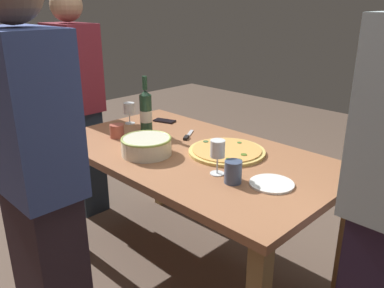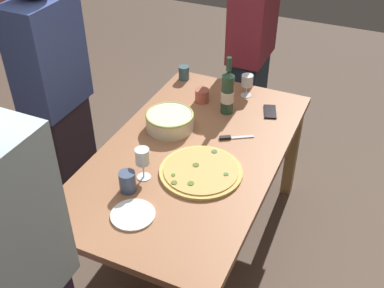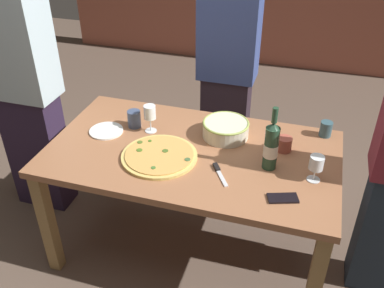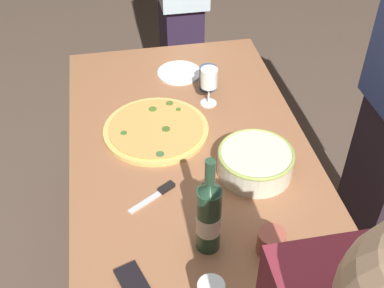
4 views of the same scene
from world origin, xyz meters
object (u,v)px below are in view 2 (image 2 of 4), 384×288
(wine_glass_near_pizza, at_px, (247,81))
(cup_spare, at_px, (127,182))
(cell_phone, at_px, (270,112))
(pizza_knife, at_px, (232,137))
(cup_amber, at_px, (202,96))
(person_guest_right, at_px, (57,100))
(wine_glass_by_bottle, at_px, (142,158))
(pizza, at_px, (201,171))
(person_guest_left, at_px, (251,54))
(dining_table, at_px, (192,164))
(side_plate, at_px, (133,215))
(cup_ceramic, at_px, (184,73))
(serving_bowl, at_px, (170,120))
(wine_bottle, at_px, (228,92))

(wine_glass_near_pizza, xyz_separation_m, cup_spare, (-1.07, 0.22, -0.05))
(cell_phone, relative_size, pizza_knife, 0.83)
(cup_amber, height_order, person_guest_right, person_guest_right)
(cup_amber, xyz_separation_m, person_guest_right, (-0.48, 0.70, 0.06))
(wine_glass_by_bottle, distance_m, pizza_knife, 0.57)
(wine_glass_by_bottle, bearing_deg, cup_spare, 169.12)
(pizza, distance_m, person_guest_left, 1.28)
(cup_amber, height_order, pizza_knife, cup_amber)
(dining_table, bearing_deg, side_plate, 175.53)
(cup_ceramic, relative_size, pizza_knife, 0.53)
(cup_ceramic, height_order, person_guest_left, person_guest_left)
(dining_table, xyz_separation_m, person_guest_left, (1.12, 0.05, 0.15))
(pizza, xyz_separation_m, wine_glass_near_pizza, (0.81, 0.04, 0.09))
(dining_table, bearing_deg, wine_glass_by_bottle, 156.84)
(pizza, distance_m, cup_spare, 0.37)
(dining_table, distance_m, cell_phone, 0.60)
(cup_ceramic, bearing_deg, wine_glass_by_bottle, -166.05)
(cup_amber, height_order, cell_phone, cup_amber)
(cup_amber, bearing_deg, cell_phone, -83.54)
(dining_table, relative_size, wine_glass_near_pizza, 11.30)
(person_guest_right, bearing_deg, wine_glass_near_pizza, 35.51)
(wine_glass_near_pizza, relative_size, cup_amber, 1.67)
(cup_spare, bearing_deg, dining_table, -19.92)
(wine_glass_near_pizza, distance_m, wine_glass_by_bottle, 0.97)
(serving_bowl, distance_m, person_guest_right, 0.67)
(pizza, bearing_deg, cup_ceramic, 29.90)
(wine_bottle, height_order, cup_spare, wine_bottle)
(cup_spare, bearing_deg, serving_bowl, 5.49)
(cup_amber, bearing_deg, pizza_knife, -134.07)
(wine_bottle, height_order, pizza_knife, wine_bottle)
(wine_glass_near_pizza, height_order, cup_amber, wine_glass_near_pizza)
(wine_glass_by_bottle, distance_m, side_plate, 0.29)
(cup_amber, relative_size, cup_ceramic, 0.93)
(wine_glass_by_bottle, bearing_deg, pizza, -59.14)
(wine_glass_near_pizza, xyz_separation_m, side_plate, (-1.20, 0.12, -0.10))
(person_guest_left, distance_m, person_guest_right, 1.37)
(side_plate, bearing_deg, pizza, -21.80)
(dining_table, relative_size, cup_ceramic, 17.59)
(serving_bowl, xyz_separation_m, wine_glass_near_pizza, (0.52, -0.27, 0.05))
(side_plate, bearing_deg, cup_ceramic, 14.85)
(wine_glass_near_pizza, height_order, person_guest_right, person_guest_right)
(wine_glass_near_pizza, bearing_deg, cell_phone, -123.90)
(wine_glass_by_bottle, relative_size, cup_amber, 1.99)
(pizza, bearing_deg, dining_table, 37.63)
(pizza, distance_m, cup_amber, 0.69)
(pizza_knife, bearing_deg, person_guest_left, 12.55)
(serving_bowl, relative_size, wine_glass_by_bottle, 1.60)
(wine_glass_near_pizza, bearing_deg, side_plate, 174.48)
(pizza, distance_m, wine_glass_near_pizza, 0.81)
(cup_ceramic, bearing_deg, pizza_knife, -134.02)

